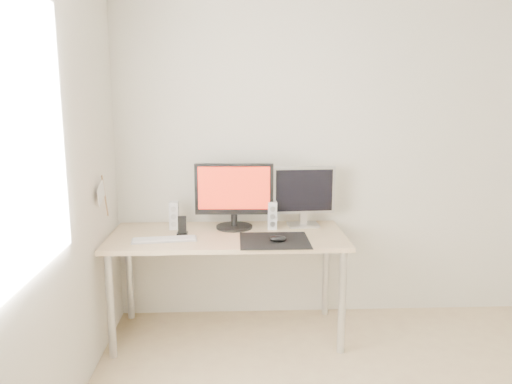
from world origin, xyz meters
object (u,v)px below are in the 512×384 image
speaker_right (272,215)px  phone_dock (182,229)px  speaker_left (174,215)px  second_monitor (304,193)px  keyboard (164,239)px  desk (228,245)px  main_monitor (234,193)px  mouse (278,239)px

speaker_right → phone_dock: bearing=-168.2°
speaker_left → second_monitor: bearing=2.8°
second_monitor → speaker_left: size_ratio=2.30×
keyboard → second_monitor: bearing=19.2°
second_monitor → phone_dock: (-0.85, -0.20, -0.20)m
desk → speaker_right: (0.32, 0.13, 0.18)m
desk → speaker_left: bearing=157.4°
main_monitor → second_monitor: 0.50m
desk → phone_dock: phone_dock is taller
mouse → desk: 0.40m
mouse → speaker_left: (-0.71, 0.35, 0.08)m
second_monitor → phone_dock: second_monitor is taller
keyboard → speaker_right: bearing=20.0°
desk → main_monitor: size_ratio=2.90×
mouse → keyboard: bearing=174.9°
mouse → phone_dock: 0.67m
speaker_left → keyboard: speaker_left is taller
desk → speaker_left: 0.44m
second_monitor → phone_dock: 0.90m
speaker_right → keyboard: (-0.72, -0.26, -0.09)m
mouse → second_monitor: size_ratio=0.24×
second_monitor → speaker_left: bearing=-177.2°
main_monitor → speaker_right: (0.27, -0.02, -0.16)m
desk → speaker_right: 0.39m
main_monitor → phone_dock: (-0.35, -0.15, -0.21)m
main_monitor → speaker_left: bearing=179.9°
desk → speaker_right: size_ratio=8.13×
mouse → keyboard: 0.74m
mouse → phone_dock: size_ratio=0.83×
speaker_left → phone_dock: speaker_left is taller
keyboard → mouse: bearing=-5.1°
speaker_left → speaker_right: size_ratio=1.00×
phone_dock → keyboard: bearing=-127.8°
desk → speaker_right: speaker_right is taller
speaker_right → second_monitor: bearing=16.8°
speaker_left → speaker_right: same height
second_monitor → speaker_right: size_ratio=2.30×
keyboard → phone_dock: phone_dock is taller
main_monitor → phone_dock: bearing=-156.5°
keyboard → phone_dock: bearing=52.2°
second_monitor → speaker_right: second_monitor is taller
desk → second_monitor: 0.66m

